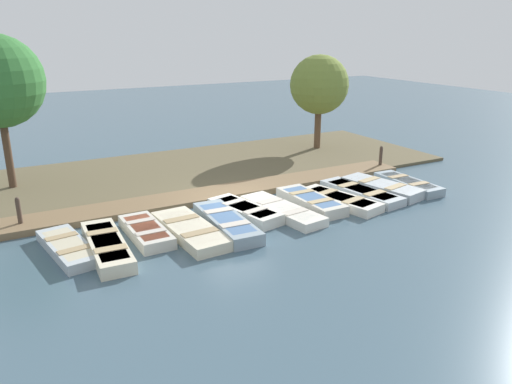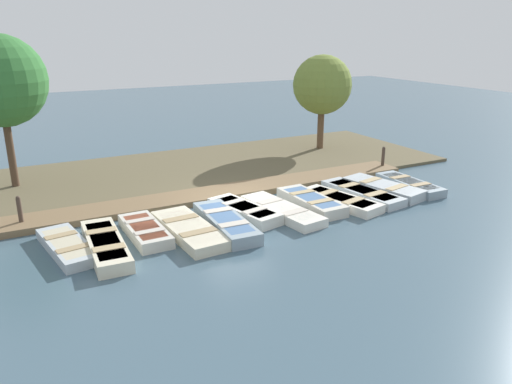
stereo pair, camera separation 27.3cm
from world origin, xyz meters
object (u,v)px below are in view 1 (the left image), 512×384
(rowboat_6, at_px, (282,210))
(mooring_post_near, at_px, (19,213))
(rowboat_2, at_px, (146,231))
(rowboat_7, at_px, (311,201))
(rowboat_10, at_px, (382,187))
(rowboat_5, at_px, (245,211))
(rowboat_1, at_px, (107,246))
(rowboat_3, at_px, (191,230))
(park_tree_left, at_px, (319,85))
(rowboat_0, at_px, (68,248))
(rowboat_4, at_px, (227,223))
(mooring_post_far, at_px, (381,158))
(rowboat_9, at_px, (361,192))
(rowboat_11, at_px, (408,184))
(rowboat_8, at_px, (339,200))

(rowboat_6, bearing_deg, mooring_post_near, -117.41)
(rowboat_2, relative_size, rowboat_7, 0.90)
(rowboat_7, distance_m, rowboat_10, 3.45)
(rowboat_5, xyz_separation_m, rowboat_10, (0.20, 6.03, -0.00))
(rowboat_6, bearing_deg, rowboat_5, -118.95)
(mooring_post_near, bearing_deg, rowboat_1, 33.63)
(rowboat_3, distance_m, rowboat_7, 4.86)
(rowboat_6, xyz_separation_m, park_tree_left, (-7.46, 6.76, 3.27))
(rowboat_0, bearing_deg, rowboat_6, 78.79)
(rowboat_10, bearing_deg, rowboat_0, -102.61)
(rowboat_3, distance_m, rowboat_4, 1.24)
(rowboat_5, bearing_deg, rowboat_1, -94.79)
(rowboat_4, bearing_deg, rowboat_0, -93.61)
(rowboat_5, height_order, mooring_post_far, mooring_post_far)
(rowboat_2, bearing_deg, park_tree_left, 120.69)
(rowboat_9, xyz_separation_m, rowboat_10, (-0.04, 1.09, 0.03))
(rowboat_1, relative_size, rowboat_6, 0.97)
(rowboat_3, distance_m, rowboat_11, 9.60)
(rowboat_0, relative_size, rowboat_2, 1.15)
(rowboat_3, bearing_deg, rowboat_1, -93.53)
(rowboat_3, xyz_separation_m, park_tree_left, (-7.67, 10.24, 3.26))
(rowboat_4, distance_m, park_tree_left, 12.27)
(rowboat_10, height_order, park_tree_left, park_tree_left)
(rowboat_2, bearing_deg, rowboat_7, 87.67)
(rowboat_6, xyz_separation_m, rowboat_9, (-0.22, 3.71, 0.00))
(rowboat_0, relative_size, rowboat_8, 0.93)
(rowboat_6, bearing_deg, rowboat_3, -94.63)
(rowboat_4, xyz_separation_m, park_tree_left, (-7.69, 9.00, 3.23))
(rowboat_0, bearing_deg, rowboat_4, 74.98)
(mooring_post_near, height_order, park_tree_left, park_tree_left)
(rowboat_3, height_order, park_tree_left, park_tree_left)
(rowboat_10, xyz_separation_m, mooring_post_far, (-2.59, 2.24, 0.36))
(rowboat_3, bearing_deg, mooring_post_far, 102.62)
(mooring_post_near, bearing_deg, rowboat_0, 22.31)
(rowboat_2, bearing_deg, mooring_post_near, -127.88)
(rowboat_9, relative_size, rowboat_11, 1.17)
(rowboat_2, distance_m, rowboat_10, 9.55)
(rowboat_2, xyz_separation_m, rowboat_9, (0.12, 8.46, -0.02))
(rowboat_1, relative_size, park_tree_left, 0.73)
(rowboat_4, bearing_deg, rowboat_3, -88.41)
(rowboat_0, bearing_deg, rowboat_2, 82.30)
(rowboat_4, bearing_deg, rowboat_2, -100.21)
(rowboat_10, distance_m, mooring_post_far, 3.44)
(rowboat_5, bearing_deg, mooring_post_near, -121.91)
(rowboat_0, distance_m, rowboat_3, 3.61)
(rowboat_10, bearing_deg, mooring_post_far, 126.74)
(rowboat_3, relative_size, rowboat_10, 1.05)
(park_tree_left, bearing_deg, rowboat_11, -5.07)
(rowboat_9, relative_size, mooring_post_near, 3.27)
(rowboat_10, bearing_deg, rowboat_11, 73.48)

